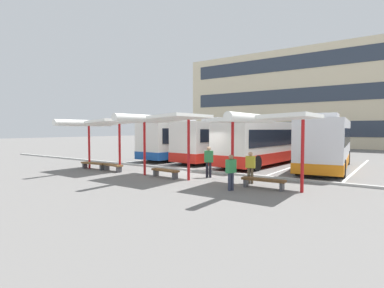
{
  "coord_description": "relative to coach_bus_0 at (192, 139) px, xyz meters",
  "views": [
    {
      "loc": [
        10.21,
        -14.98,
        2.64
      ],
      "look_at": [
        -2.06,
        2.69,
        1.57
      ],
      "focal_mm": 28.6,
      "sensor_mm": 36.0,
      "label": 1
    }
  ],
  "objects": [
    {
      "name": "waiting_shelter_2",
      "position": [
        10.82,
        -10.17,
        1.34
      ],
      "size": [
        4.23,
        5.07,
        3.27
      ],
      "color": "red",
      "rests_on": "ground"
    },
    {
      "name": "waiting_shelter_0",
      "position": [
        0.15,
        -10.35,
        1.26
      ],
      "size": [
        3.96,
        4.86,
        3.24
      ],
      "color": "red",
      "rests_on": "ground"
    },
    {
      "name": "coach_bus_2",
      "position": [
        7.45,
        -0.77,
        -0.07
      ],
      "size": [
        3.45,
        11.63,
        3.5
      ],
      "color": "silver",
      "rests_on": "ground"
    },
    {
      "name": "terminal_building",
      "position": [
        5.7,
        27.16,
        5.54
      ],
      "size": [
        41.53,
        10.3,
        17.17
      ],
      "color": "beige",
      "rests_on": "ground"
    },
    {
      "name": "ground_plane",
      "position": [
        5.65,
        -7.83,
        -1.69
      ],
      "size": [
        160.0,
        160.0,
        0.0
      ],
      "primitive_type": "plane",
      "color": "slate"
    },
    {
      "name": "waiting_passenger_0",
      "position": [
        7.2,
        -8.77,
        -0.71
      ],
      "size": [
        0.53,
        0.45,
        1.68
      ],
      "color": "black",
      "rests_on": "ground"
    },
    {
      "name": "bench_3",
      "position": [
        10.82,
        -10.05,
        -1.34
      ],
      "size": [
        1.96,
        0.46,
        0.45
      ],
      "color": "brown",
      "rests_on": "ground"
    },
    {
      "name": "lane_stripe_0",
      "position": [
        -2.13,
        -0.23,
        -1.68
      ],
      "size": [
        0.16,
        14.0,
        0.01
      ],
      "primitive_type": "cube",
      "color": "white",
      "rests_on": "ground"
    },
    {
      "name": "lane_stripe_1",
      "position": [
        1.76,
        -0.23,
        -1.68
      ],
      "size": [
        0.16,
        14.0,
        0.01
      ],
      "primitive_type": "cube",
      "color": "white",
      "rests_on": "ground"
    },
    {
      "name": "waiting_shelter_1",
      "position": [
        5.28,
        -10.39,
        1.43
      ],
      "size": [
        4.08,
        5.18,
        3.4
      ],
      "color": "red",
      "rests_on": "ground"
    },
    {
      "name": "lane_stripe_2",
      "position": [
        5.65,
        -0.23,
        -1.68
      ],
      "size": [
        0.16,
        14.0,
        0.01
      ],
      "primitive_type": "cube",
      "color": "white",
      "rests_on": "ground"
    },
    {
      "name": "bench_0",
      "position": [
        -0.75,
        -10.2,
        -1.34
      ],
      "size": [
        1.99,
        0.51,
        0.45
      ],
      "color": "brown",
      "rests_on": "ground"
    },
    {
      "name": "lane_stripe_4",
      "position": [
        13.42,
        -0.23,
        -1.68
      ],
      "size": [
        0.16,
        14.0,
        0.01
      ],
      "primitive_type": "cube",
      "color": "white",
      "rests_on": "ground"
    },
    {
      "name": "waiting_passenger_1",
      "position": [
        9.82,
        -9.2,
        -0.81
      ],
      "size": [
        0.49,
        0.34,
        1.54
      ],
      "color": "brown",
      "rests_on": "ground"
    },
    {
      "name": "bench_2",
      "position": [
        5.28,
        -10.13,
        -1.35
      ],
      "size": [
        1.81,
        0.6,
        0.45
      ],
      "color": "brown",
      "rests_on": "ground"
    },
    {
      "name": "lane_stripe_3",
      "position": [
        9.54,
        -0.23,
        -1.68
      ],
      "size": [
        0.16,
        14.0,
        0.01
      ],
      "primitive_type": "cube",
      "color": "white",
      "rests_on": "ground"
    },
    {
      "name": "platform_kerb",
      "position": [
        5.65,
        -7.15,
        -1.63
      ],
      "size": [
        44.0,
        0.24,
        0.12
      ],
      "primitive_type": "cube",
      "color": "#ADADA8",
      "rests_on": "ground"
    },
    {
      "name": "bench_1",
      "position": [
        1.05,
        -10.14,
        -1.35
      ],
      "size": [
        1.69,
        0.64,
        0.45
      ],
      "color": "brown",
      "rests_on": "ground"
    },
    {
      "name": "coach_bus_3",
      "position": [
        11.7,
        -1.39,
        0.0
      ],
      "size": [
        3.58,
        10.53,
        3.58
      ],
      "color": "silver",
      "rests_on": "ground"
    },
    {
      "name": "waiting_passenger_2",
      "position": [
        9.82,
        -11.2,
        -0.81
      ],
      "size": [
        0.35,
        0.49,
        1.54
      ],
      "color": "#33384C",
      "rests_on": "ground"
    },
    {
      "name": "coach_bus_0",
      "position": [
        0.0,
        0.0,
        0.0
      ],
      "size": [
        2.97,
        11.72,
        3.59
      ],
      "color": "silver",
      "rests_on": "ground"
    },
    {
      "name": "coach_bus_1",
      "position": [
        3.7,
        -0.17,
        -0.04
      ],
      "size": [
        3.58,
        11.58,
        3.53
      ],
      "color": "silver",
      "rests_on": "ground"
    }
  ]
}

